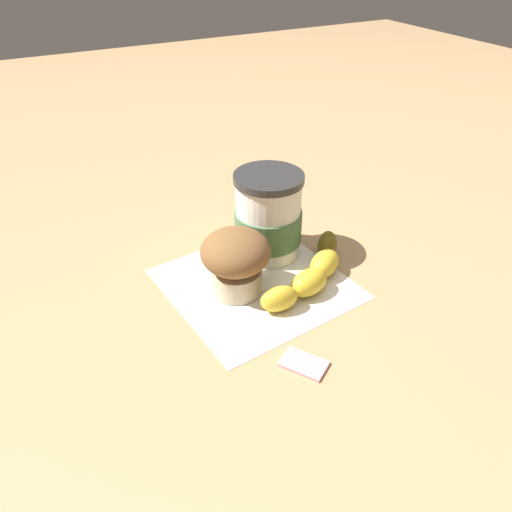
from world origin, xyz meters
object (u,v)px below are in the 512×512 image
object	(u,v)px
sugar_packet	(304,363)
coffee_cup	(268,218)
muffin	(235,259)
banana	(312,271)

from	to	relation	value
sugar_packet	coffee_cup	bearing A→B (deg)	160.99
coffee_cup	sugar_packet	size ratio (longest dim) A/B	2.47
sugar_packet	muffin	bearing A→B (deg)	-177.41
muffin	banana	size ratio (longest dim) A/B	0.52
coffee_cup	banana	xyz separation A→B (m)	(0.09, 0.02, -0.04)
banana	sugar_packet	distance (m)	0.15
banana	sugar_packet	size ratio (longest dim) A/B	3.47
coffee_cup	muffin	bearing A→B (deg)	-53.90
muffin	coffee_cup	bearing A→B (deg)	126.10
coffee_cup	banana	bearing A→B (deg)	10.36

